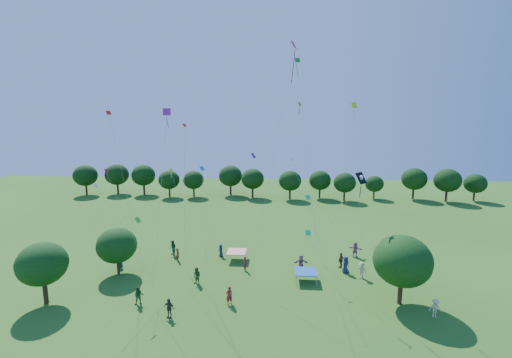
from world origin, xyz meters
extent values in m
cylinder|color=#422B19|center=(-18.75, 10.32, 0.98)|extent=(0.40, 0.40, 1.95)
ellipsoid|color=#144013|center=(-18.75, 10.32, 3.76)|extent=(4.24, 4.24, 3.82)
cylinder|color=#422B19|center=(-15.09, 16.70, 0.71)|extent=(0.29, 0.29, 1.42)
ellipsoid|color=#144013|center=(-15.09, 16.70, 3.19)|extent=(4.17, 4.17, 3.75)
cylinder|color=#422B19|center=(13.08, 12.58, 0.96)|extent=(0.39, 0.39, 1.91)
ellipsoid|color=#144013|center=(13.08, 12.58, 4.06)|extent=(5.05, 5.05, 4.55)
cylinder|color=#422B19|center=(-41.12, 55.27, 1.08)|extent=(0.44, 0.44, 2.15)
ellipsoid|color=black|center=(-41.12, 55.27, 4.35)|extent=(5.17, 5.17, 4.65)
cylinder|color=#422B19|center=(-34.66, 56.91, 1.09)|extent=(0.45, 0.45, 2.17)
ellipsoid|color=black|center=(-34.66, 56.91, 4.39)|extent=(5.22, 5.22, 4.70)
cylinder|color=#422B19|center=(-28.36, 56.56, 1.08)|extent=(0.44, 0.44, 2.15)
ellipsoid|color=black|center=(-28.36, 56.56, 4.35)|extent=(5.17, 5.17, 4.65)
cylinder|color=#422B19|center=(-21.78, 54.28, 0.93)|extent=(0.38, 0.38, 1.87)
ellipsoid|color=black|center=(-21.78, 54.28, 3.77)|extent=(4.48, 4.48, 4.03)
cylinder|color=#422B19|center=(-16.56, 54.89, 0.92)|extent=(0.38, 0.38, 1.84)
ellipsoid|color=black|center=(-16.56, 54.89, 3.72)|extent=(4.42, 4.42, 3.98)
cylinder|color=#422B19|center=(-8.83, 57.29, 1.07)|extent=(0.44, 0.44, 2.14)
ellipsoid|color=black|center=(-8.83, 57.29, 4.33)|extent=(5.14, 5.14, 4.63)
cylinder|color=#422B19|center=(-3.73, 55.12, 1.01)|extent=(0.42, 0.42, 2.03)
ellipsoid|color=black|center=(-3.73, 55.12, 4.09)|extent=(4.86, 4.86, 4.37)
cylinder|color=#422B19|center=(4.25, 54.00, 0.98)|extent=(0.40, 0.40, 1.96)
ellipsoid|color=black|center=(4.25, 54.00, 3.96)|extent=(4.71, 4.71, 4.24)
cylinder|color=#422B19|center=(10.62, 55.53, 0.96)|extent=(0.39, 0.39, 1.91)
ellipsoid|color=black|center=(10.62, 55.53, 3.87)|extent=(4.59, 4.59, 4.13)
cylinder|color=#422B19|center=(15.42, 53.36, 0.94)|extent=(0.39, 0.39, 1.89)
ellipsoid|color=black|center=(15.42, 53.36, 3.82)|extent=(4.54, 4.54, 4.08)
cylinder|color=#422B19|center=(22.08, 55.90, 0.79)|extent=(0.33, 0.33, 1.58)
ellipsoid|color=black|center=(22.08, 55.90, 3.20)|extent=(3.80, 3.80, 3.42)
cylinder|color=#422B19|center=(30.27, 56.13, 1.07)|extent=(0.44, 0.44, 2.13)
ellipsoid|color=black|center=(30.27, 56.13, 4.31)|extent=(5.12, 5.12, 4.61)
cylinder|color=#422B19|center=(36.10, 54.14, 1.09)|extent=(0.45, 0.45, 2.18)
ellipsoid|color=black|center=(36.10, 54.14, 4.41)|extent=(5.24, 5.24, 4.72)
cylinder|color=#422B19|center=(42.14, 55.19, 0.91)|extent=(0.37, 0.37, 1.81)
ellipsoid|color=black|center=(42.14, 55.19, 3.66)|extent=(4.35, 4.35, 3.91)
cube|color=#F0421C|center=(-2.82, 21.22, 1.05)|extent=(2.20, 2.20, 0.08)
cylinder|color=#999999|center=(-3.82, 20.22, 0.55)|extent=(0.05, 0.05, 1.10)
cylinder|color=#999999|center=(-1.82, 20.22, 0.55)|extent=(0.05, 0.05, 1.10)
cylinder|color=#999999|center=(-3.82, 22.22, 0.55)|extent=(0.05, 0.05, 1.10)
cylinder|color=#999999|center=(-1.82, 22.22, 0.55)|extent=(0.05, 0.05, 1.10)
cube|color=#1C4DB6|center=(4.93, 16.35, 1.05)|extent=(2.20, 2.20, 0.08)
cylinder|color=#999999|center=(3.93, 15.35, 0.55)|extent=(0.05, 0.05, 1.10)
cylinder|color=#999999|center=(5.93, 15.35, 0.55)|extent=(0.05, 0.05, 1.10)
cylinder|color=#999999|center=(3.93, 17.35, 0.55)|extent=(0.05, 0.05, 1.10)
cylinder|color=#999999|center=(5.93, 17.35, 0.55)|extent=(0.05, 0.05, 1.10)
imported|color=navy|center=(9.38, 18.65, 0.93)|extent=(0.99, 1.00, 1.85)
imported|color=maroon|center=(-2.22, 11.32, 0.86)|extent=(0.76, 0.69, 1.71)
imported|color=#214E25|center=(-10.26, 10.68, 0.85)|extent=(0.94, 0.70, 1.70)
imported|color=#AEA68B|center=(10.82, 17.50, 0.86)|extent=(1.22, 1.06, 1.73)
imported|color=#39322E|center=(-6.92, 8.87, 0.85)|extent=(1.08, 0.70, 1.70)
imported|color=#854E6F|center=(4.61, 18.93, 0.87)|extent=(1.67, 0.68, 1.75)
imported|color=navy|center=(-4.86, 22.18, 0.76)|extent=(0.74, 0.85, 1.51)
imported|color=maroon|center=(-9.68, 20.46, 0.79)|extent=(0.49, 0.65, 1.58)
imported|color=#275B2F|center=(-10.80, 22.09, 0.95)|extent=(1.02, 1.02, 1.90)
imported|color=beige|center=(15.29, 10.55, 0.79)|extent=(1.04, 0.48, 1.59)
imported|color=#463D38|center=(9.12, 19.96, 0.88)|extent=(1.01, 1.09, 1.75)
imported|color=#A76195|center=(11.39, 23.34, 0.92)|extent=(1.82, 1.26, 1.84)
imported|color=navy|center=(-15.76, 18.51, 0.86)|extent=(0.91, 0.93, 1.71)
imported|color=maroon|center=(-1.51, 18.42, 0.80)|extent=(0.63, 0.71, 1.59)
imported|color=#2B5B27|center=(-6.02, 14.86, 0.88)|extent=(0.99, 0.80, 1.77)
cube|color=black|center=(9.99, 16.23, 10.83)|extent=(1.30, 1.33, 1.03)
cube|color=black|center=(9.99, 16.28, 9.48)|extent=(0.07, 0.27, 1.18)
sphere|color=white|center=(9.99, 16.17, 10.93)|extent=(0.38, 0.38, 0.38)
cylinder|color=white|center=(9.99, 16.17, 10.65)|extent=(0.27, 0.52, 0.34)
cylinder|color=white|center=(9.99, 16.17, 10.65)|extent=(0.27, 0.52, 0.34)
cylinder|color=beige|center=(6.73, 15.34, 5.82)|extent=(6.53, 1.81, 9.04)
cube|color=red|center=(3.31, 16.80, 23.28)|extent=(0.65, 0.89, 0.70)
cube|color=red|center=(3.31, 16.85, 21.28)|extent=(0.34, 0.60, 2.94)
cylinder|color=beige|center=(1.40, 15.85, 12.12)|extent=(3.85, 1.93, 21.65)
cube|color=red|center=(-13.82, 13.28, 11.71)|extent=(0.23, 0.40, 0.34)
cylinder|color=beige|center=(-11.27, 12.02, 6.43)|extent=(5.12, 2.54, 10.26)
cube|color=red|center=(-14.68, 16.16, 17.06)|extent=(0.47, 0.51, 0.38)
cylinder|color=beige|center=(-14.28, 17.90, 9.09)|extent=(0.82, 3.50, 15.58)
cube|color=yellow|center=(-11.06, 23.34, 10.39)|extent=(0.33, 0.47, 0.39)
cube|color=yellow|center=(-11.06, 23.39, 9.79)|extent=(0.12, 0.17, 0.67)
cylinder|color=beige|center=(-9.64, 23.01, 5.76)|extent=(2.85, 0.68, 8.92)
cube|color=#18842B|center=(3.93, 22.25, 22.82)|extent=(0.60, 0.37, 0.51)
cube|color=#18842B|center=(3.93, 22.30, 21.80)|extent=(0.21, 0.28, 1.32)
cylinder|color=beige|center=(5.30, 21.86, 11.94)|extent=(2.75, 0.79, 21.29)
cube|color=#168CDF|center=(-4.03, 9.88, 12.50)|extent=(0.42, 0.45, 0.31)
cylinder|color=beige|center=(-4.45, 11.94, 6.82)|extent=(0.85, 4.14, 11.05)
cube|color=#AB1CA0|center=(-7.18, 11.22, 17.00)|extent=(0.70, 0.45, 0.59)
cube|color=#AB1CA0|center=(-7.18, 11.27, 16.15)|extent=(0.15, 0.20, 0.87)
cylinder|color=beige|center=(-8.06, 10.95, 9.01)|extent=(1.77, 0.55, 15.43)
cube|color=white|center=(3.36, 15.76, 12.62)|extent=(0.43, 0.40, 0.27)
cylinder|color=beige|center=(5.35, 16.24, 6.89)|extent=(4.00, 0.97, 11.18)
cube|color=#0DCA9A|center=(4.47, 9.29, 7.53)|extent=(0.47, 0.31, 0.39)
cylinder|color=beige|center=(5.74, 12.88, 4.33)|extent=(2.56, 7.19, 6.07)
cube|color=red|center=(-7.16, 16.28, 15.86)|extent=(0.41, 0.45, 0.29)
cylinder|color=beige|center=(-7.22, 15.52, 8.50)|extent=(0.13, 1.52, 14.40)
cube|color=#F4600C|center=(4.15, 19.87, 18.01)|extent=(0.41, 0.47, 0.39)
cube|color=#F4600C|center=(4.15, 19.92, 17.33)|extent=(0.10, 0.20, 0.81)
cylinder|color=beige|center=(5.41, 20.70, 9.57)|extent=(2.54, 1.68, 16.54)
cube|color=#D7FA16|center=(9.52, 18.66, 17.83)|extent=(0.68, 0.53, 0.57)
cube|color=#D7FA16|center=(9.52, 18.71, 17.00)|extent=(0.12, 0.21, 0.85)
cylinder|color=beige|center=(10.14, 17.81, 9.43)|extent=(1.26, 1.72, 16.27)
cube|color=#20901A|center=(-10.43, 11.77, 7.53)|extent=(0.49, 0.62, 0.43)
cylinder|color=beige|center=(-9.55, 11.21, 4.30)|extent=(1.78, 1.15, 6.01)
cube|color=#115BB2|center=(13.07, 12.90, 5.64)|extent=(0.61, 0.57, 0.40)
cylinder|color=beige|center=(13.25, 11.93, 3.36)|extent=(0.38, 1.96, 4.13)
cube|color=#5D1582|center=(-1.27, 26.88, 11.89)|extent=(0.66, 0.84, 0.61)
cylinder|color=beige|center=(-4.10, 24.20, 6.44)|extent=(5.68, 5.38, 10.29)
cube|color=silver|center=(-15.83, 14.85, 10.01)|extent=(0.25, 0.44, 0.38)
cylinder|color=beige|center=(-14.71, 17.30, 5.57)|extent=(2.28, 4.92, 8.55)
cube|color=#0DC393|center=(5.16, 18.63, 8.32)|extent=(0.60, 0.52, 0.44)
cylinder|color=beige|center=(6.12, 17.52, 4.70)|extent=(1.93, 2.23, 6.81)
camera|label=1|loc=(2.25, -16.85, 16.21)|focal=24.00mm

